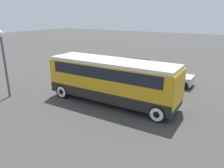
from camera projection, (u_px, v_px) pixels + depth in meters
The scene contains 5 objects.
ground_plane at pixel (112, 102), 15.57m from camera, with size 120.00×120.00×0.00m, color #423F3D.
tour_bus at pixel (113, 78), 14.95m from camera, with size 9.22×2.65×3.06m.
parked_car_near at pixel (168, 76), 19.48m from camera, with size 4.25×1.87×1.40m.
parked_car_mid at pixel (137, 66), 23.32m from camera, with size 4.50×1.82×1.38m.
lamp_post at pixel (3, 54), 15.67m from camera, with size 0.44×0.44×4.91m.
Camera 1 is at (7.46, -12.32, 6.05)m, focal length 35.00 mm.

